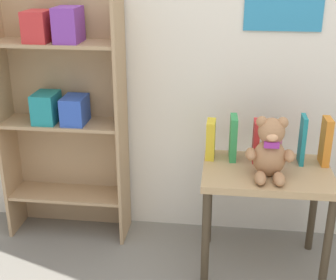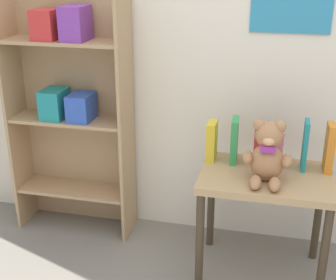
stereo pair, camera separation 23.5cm
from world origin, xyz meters
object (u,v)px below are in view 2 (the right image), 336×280
at_px(bookshelf_side, 72,103).
at_px(book_standing_pink, 280,147).
at_px(book_standing_yellow, 212,141).
at_px(book_standing_red, 257,144).
at_px(book_standing_orange, 330,148).
at_px(display_table, 265,191).
at_px(teddy_bear, 267,155).
at_px(book_standing_green, 234,140).
at_px(book_standing_teal, 305,145).

bearing_deg(bookshelf_side, book_standing_pink, -5.91).
height_order(book_standing_yellow, book_standing_red, book_standing_red).
bearing_deg(book_standing_orange, display_table, -160.80).
bearing_deg(book_standing_pink, teddy_bear, -103.80).
relative_size(bookshelf_side, book_standing_red, 6.37).
height_order(bookshelf_side, book_standing_green, bookshelf_side).
distance_m(display_table, book_standing_green, 0.29).
distance_m(bookshelf_side, display_table, 1.17).
distance_m(book_standing_yellow, book_standing_green, 0.11).
xyz_separation_m(book_standing_red, book_standing_teal, (0.23, -0.00, 0.02)).
relative_size(teddy_bear, book_standing_yellow, 1.47).
height_order(book_standing_yellow, book_standing_pink, book_standing_yellow).
distance_m(book_standing_green, book_standing_pink, 0.23).
relative_size(book_standing_red, book_standing_orange, 0.89).
bearing_deg(book_standing_pink, book_standing_orange, -2.70).
bearing_deg(book_standing_red, book_standing_teal, -0.06).
xyz_separation_m(book_standing_green, book_standing_red, (0.11, -0.01, -0.01)).
xyz_separation_m(book_standing_green, book_standing_teal, (0.34, -0.01, 0.01)).
bearing_deg(bookshelf_side, book_standing_green, -8.00).
distance_m(book_standing_yellow, book_standing_orange, 0.57).
relative_size(teddy_bear, book_standing_pink, 1.53).
bearing_deg(book_standing_yellow, book_standing_green, 0.85).
height_order(book_standing_green, book_standing_red, book_standing_green).
xyz_separation_m(book_standing_yellow, book_standing_green, (0.11, -0.00, 0.01)).
bearing_deg(display_table, book_standing_red, 117.41).
relative_size(book_standing_pink, book_standing_teal, 0.78).
distance_m(book_standing_yellow, book_standing_pink, 0.34).
distance_m(display_table, book_standing_red, 0.23).
height_order(display_table, book_standing_green, book_standing_green).
distance_m(teddy_bear, book_standing_teal, 0.25).
distance_m(book_standing_yellow, book_standing_red, 0.23).
xyz_separation_m(teddy_bear, book_standing_red, (-0.05, 0.18, -0.03)).
xyz_separation_m(display_table, book_standing_teal, (0.17, 0.11, 0.21)).
bearing_deg(book_standing_green, book_standing_teal, -4.05).
bearing_deg(book_standing_pink, book_standing_teal, -7.97).
relative_size(bookshelf_side, book_standing_orange, 5.67).
xyz_separation_m(book_standing_red, book_standing_pink, (0.11, 0.02, -0.01)).
bearing_deg(display_table, book_standing_orange, 21.15).
height_order(book_standing_green, book_standing_teal, book_standing_teal).
bearing_deg(display_table, book_standing_pink, 66.44).
relative_size(teddy_bear, book_standing_green, 1.30).
distance_m(teddy_bear, book_standing_yellow, 0.34).
height_order(bookshelf_side, book_standing_yellow, bookshelf_side).
height_order(display_table, teddy_bear, teddy_bear).
bearing_deg(book_standing_yellow, book_standing_orange, 0.15).
xyz_separation_m(book_standing_yellow, book_standing_orange, (0.57, -0.01, 0.02)).
xyz_separation_m(teddy_bear, book_standing_yellow, (-0.28, 0.19, -0.03)).
distance_m(bookshelf_side, book_standing_pink, 1.17).
relative_size(display_table, book_standing_green, 2.75).
bearing_deg(book_standing_teal, display_table, -147.00).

